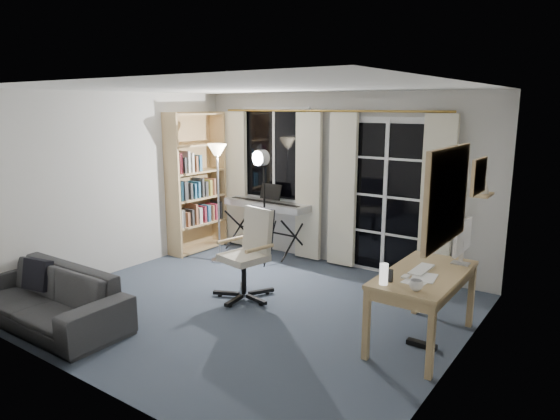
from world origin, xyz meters
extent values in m
cube|color=#373F50|center=(0.00, 0.00, -0.01)|extent=(4.50, 4.00, 0.02)
cube|color=white|center=(-1.05, 1.98, 1.50)|extent=(1.20, 0.06, 1.40)
cube|color=black|center=(-1.05, 1.95, 1.50)|extent=(1.10, 0.02, 1.30)
cube|color=white|center=(-1.05, 1.94, 1.50)|extent=(0.04, 0.03, 1.30)
cube|color=white|center=(0.75, 1.98, 1.02)|extent=(1.32, 0.06, 2.11)
cube|color=black|center=(0.45, 1.95, 1.02)|extent=(0.55, 0.02, 1.95)
cube|color=black|center=(1.05, 1.95, 1.02)|extent=(0.55, 0.02, 1.95)
cube|color=white|center=(0.75, 1.94, 1.02)|extent=(0.05, 0.04, 2.05)
cube|color=white|center=(0.75, 1.94, 0.55)|extent=(1.15, 0.03, 0.03)
cube|color=white|center=(0.75, 1.94, 1.05)|extent=(1.15, 0.03, 0.03)
cube|color=white|center=(0.75, 1.94, 1.55)|extent=(1.15, 0.03, 0.03)
cylinder|color=gold|center=(-0.15, 1.90, 2.15)|extent=(3.50, 0.03, 0.03)
cube|color=#FDEFCF|center=(-1.75, 1.88, 1.08)|extent=(0.40, 0.07, 2.10)
cube|color=#FDEFCF|center=(-0.40, 1.88, 1.08)|extent=(0.40, 0.07, 2.10)
cube|color=#FDEFCF|center=(0.15, 1.88, 1.08)|extent=(0.40, 0.07, 2.10)
cube|color=#FDEFCF|center=(1.45, 1.88, 1.08)|extent=(0.40, 0.07, 2.10)
cube|color=tan|center=(-2.11, 0.85, 1.06)|extent=(0.34, 0.04, 2.13)
cube|color=tan|center=(-2.07, 1.81, 1.06)|extent=(0.34, 0.04, 2.13)
cube|color=tan|center=(-2.24, 1.33, 1.06)|extent=(0.06, 0.96, 2.13)
cube|color=tan|center=(-2.09, 1.33, 0.03)|extent=(0.37, 0.97, 0.03)
cube|color=tan|center=(-2.09, 1.33, 0.43)|extent=(0.37, 0.97, 0.03)
cube|color=tan|center=(-2.09, 1.33, 0.83)|extent=(0.37, 0.97, 0.03)
cube|color=tan|center=(-2.09, 1.33, 1.23)|extent=(0.37, 0.97, 0.03)
cube|color=tan|center=(-2.09, 1.33, 1.64)|extent=(0.37, 0.97, 0.03)
cube|color=tan|center=(-2.09, 1.33, 2.10)|extent=(0.37, 0.97, 0.03)
cube|color=silver|center=(-2.08, 0.93, 0.58)|extent=(0.24, 0.07, 0.27)
cube|color=#A56444|center=(-2.08, 1.04, 0.55)|extent=(0.24, 0.05, 0.22)
cube|color=#3A3A3A|center=(-2.08, 1.12, 0.56)|extent=(0.24, 0.05, 0.25)
cube|color=#A56444|center=(-2.07, 1.21, 0.60)|extent=(0.24, 0.05, 0.32)
cube|color=silver|center=(-2.07, 1.29, 0.56)|extent=(0.24, 0.06, 0.25)
cube|color=#9F2D41|center=(-2.07, 1.39, 0.57)|extent=(0.24, 0.05, 0.26)
cube|color=teal|center=(-2.06, 1.47, 0.57)|extent=(0.24, 0.06, 0.26)
cube|color=#A56444|center=(-2.06, 1.56, 0.56)|extent=(0.24, 0.04, 0.24)
cube|color=#9F2D41|center=(-2.06, 1.64, 0.57)|extent=(0.24, 0.06, 0.25)
cube|color=#3A3A3A|center=(-2.06, 1.74, 0.58)|extent=(0.24, 0.04, 0.28)
cube|color=teal|center=(-2.08, 0.93, 0.99)|extent=(0.24, 0.04, 0.29)
cube|color=#3A3A3A|center=(-2.08, 1.01, 0.99)|extent=(0.24, 0.07, 0.28)
cube|color=#3A3A3A|center=(-2.08, 1.11, 0.97)|extent=(0.24, 0.05, 0.25)
cube|color=teal|center=(-2.07, 1.20, 0.96)|extent=(0.24, 0.04, 0.23)
cube|color=teal|center=(-2.07, 1.27, 0.97)|extent=(0.24, 0.05, 0.25)
cube|color=#3A3A3A|center=(-2.07, 1.35, 0.99)|extent=(0.24, 0.04, 0.29)
cube|color=#3A3A3A|center=(-2.07, 1.43, 0.96)|extent=(0.24, 0.06, 0.23)
cube|color=#A89A3F|center=(-2.06, 1.52, 0.97)|extent=(0.24, 0.05, 0.25)
cube|color=#A56444|center=(-2.06, 1.61, 0.97)|extent=(0.24, 0.04, 0.26)
cube|color=#3A3A3A|center=(-2.06, 1.68, 0.97)|extent=(0.24, 0.04, 0.25)
cube|color=#9F2D41|center=(-2.08, 0.93, 1.40)|extent=(0.24, 0.05, 0.30)
cube|color=#3A3A3A|center=(-2.08, 1.01, 1.36)|extent=(0.24, 0.04, 0.23)
cube|color=silver|center=(-2.08, 1.09, 1.41)|extent=(0.24, 0.04, 0.32)
cube|color=silver|center=(-2.07, 1.16, 1.39)|extent=(0.24, 0.04, 0.29)
cube|color=#A56444|center=(-2.07, 1.24, 1.37)|extent=(0.24, 0.04, 0.24)
cube|color=teal|center=(-2.07, 1.32, 1.37)|extent=(0.24, 0.05, 0.24)
cylinder|color=#B2B2B7|center=(-1.40, 1.07, 0.01)|extent=(0.32, 0.32, 0.03)
cylinder|color=#B2B2B7|center=(-1.40, 1.07, 0.81)|extent=(0.03, 0.03, 1.57)
cone|color=#FFE5B2|center=(-1.40, 1.07, 1.62)|extent=(0.34, 0.34, 0.16)
cylinder|color=black|center=(-1.55, 1.73, 0.37)|extent=(0.06, 0.67, 0.61)
cylinder|color=black|center=(-1.55, 1.73, 0.37)|extent=(0.06, 0.67, 0.61)
cylinder|color=black|center=(-0.48, 1.67, 0.37)|extent=(0.06, 0.67, 0.61)
cylinder|color=black|center=(-0.48, 1.67, 0.37)|extent=(0.06, 0.67, 0.61)
cylinder|color=black|center=(-1.02, 1.70, 0.37)|extent=(1.07, 0.08, 0.03)
cube|color=silver|center=(-1.02, 1.70, 0.78)|extent=(1.41, 0.42, 0.10)
cube|color=white|center=(-1.02, 1.61, 0.82)|extent=(1.29, 0.21, 0.02)
cube|color=black|center=(-1.02, 1.66, 0.83)|extent=(1.24, 0.14, 0.01)
cube|color=black|center=(-1.01, 1.81, 0.96)|extent=(0.38, 0.09, 0.23)
cylinder|color=black|center=(-0.69, 1.34, 0.30)|extent=(0.07, 0.26, 0.66)
cylinder|color=black|center=(-0.84, 1.47, 0.30)|extent=(0.20, 0.18, 0.67)
cylinder|color=black|center=(-0.88, 1.28, 0.30)|extent=(0.25, 0.10, 0.67)
cylinder|color=black|center=(-0.80, 1.36, 0.95)|extent=(0.03, 0.03, 1.15)
cylinder|color=silver|center=(-0.81, 1.31, 1.52)|extent=(0.24, 0.16, 0.22)
cylinder|color=white|center=(-0.83, 1.25, 1.52)|extent=(0.19, 0.06, 0.19)
cube|color=black|center=(0.01, 0.12, 0.04)|extent=(0.32, 0.11, 0.04)
cylinder|color=black|center=(0.09, 0.11, 0.02)|extent=(0.06, 0.06, 0.05)
cube|color=black|center=(-0.10, 0.36, 0.04)|extent=(0.20, 0.30, 0.04)
cylinder|color=black|center=(-0.06, 0.43, 0.02)|extent=(0.06, 0.06, 0.05)
cube|color=black|center=(-0.35, 0.33, 0.04)|extent=(0.25, 0.27, 0.04)
cylinder|color=black|center=(-0.41, 0.39, 0.02)|extent=(0.06, 0.06, 0.05)
cube|color=black|center=(-0.40, 0.08, 0.04)|extent=(0.31, 0.18, 0.04)
cylinder|color=black|center=(-0.47, 0.04, 0.02)|extent=(0.06, 0.06, 0.05)
cube|color=black|center=(-0.18, -0.05, 0.04)|extent=(0.09, 0.32, 0.04)
cylinder|color=black|center=(-0.17, -0.13, 0.02)|extent=(0.06, 0.06, 0.05)
cylinder|color=black|center=(-0.20, 0.17, 0.28)|extent=(0.07, 0.07, 0.40)
cube|color=beige|center=(-0.20, 0.17, 0.50)|extent=(0.54, 0.54, 0.08)
cube|color=beige|center=(-0.16, 0.38, 0.79)|extent=(0.45, 0.21, 0.52)
cube|color=black|center=(-0.15, 0.42, 0.81)|extent=(0.43, 0.18, 0.48)
cylinder|color=tan|center=(-0.45, 0.24, 0.66)|extent=(0.12, 0.40, 0.04)
cylinder|color=tan|center=(0.05, 0.14, 0.66)|extent=(0.12, 0.40, 0.04)
cube|color=#A58454|center=(1.88, 0.29, 0.68)|extent=(0.65, 1.30, 0.04)
cube|color=#A58454|center=(1.88, 0.29, 0.61)|extent=(0.61, 1.26, 0.09)
cube|color=#A58454|center=(1.59, -0.33, 0.33)|extent=(0.06, 0.06, 0.66)
cube|color=#A58454|center=(2.17, -0.32, 0.33)|extent=(0.06, 0.06, 0.66)
cube|color=#A58454|center=(1.59, 0.90, 0.33)|extent=(0.06, 0.06, 0.66)
cube|color=#A58454|center=(2.17, 0.90, 0.33)|extent=(0.06, 0.06, 0.66)
cube|color=silver|center=(2.08, 0.74, 0.70)|extent=(0.17, 0.11, 0.01)
cube|color=silver|center=(2.08, 0.74, 0.83)|extent=(0.04, 0.03, 0.20)
cube|color=silver|center=(2.08, 0.74, 0.97)|extent=(0.03, 0.50, 0.32)
cube|color=black|center=(2.06, 0.74, 0.97)|extent=(0.01, 0.46, 0.28)
cube|color=white|center=(1.83, 0.33, 0.70)|extent=(0.13, 0.39, 0.02)
cube|color=white|center=(1.79, 0.05, 0.71)|extent=(0.06, 0.09, 0.02)
cube|color=white|center=(1.93, 0.14, 0.70)|extent=(0.24, 0.30, 0.01)
cube|color=white|center=(1.90, -0.04, 0.70)|extent=(0.21, 0.16, 0.00)
cube|color=black|center=(1.71, -0.14, 0.75)|extent=(0.05, 0.04, 0.11)
cylinder|color=white|center=(1.69, -0.23, 0.79)|extent=(0.07, 0.07, 0.19)
cube|color=black|center=(1.93, 0.19, 0.02)|extent=(0.28, 0.07, 0.05)
imported|color=silver|center=(1.98, -0.21, 0.75)|extent=(0.11, 0.09, 0.11)
cube|color=tan|center=(2.23, -0.35, 1.55)|extent=(0.04, 0.94, 0.74)
cube|color=white|center=(2.21, -0.35, 1.55)|extent=(0.01, 0.84, 0.64)
cube|color=tan|center=(2.23, 0.55, 1.60)|extent=(0.03, 0.42, 0.32)
cube|color=#55AA8D|center=(2.21, 0.55, 1.60)|extent=(0.00, 0.36, 0.26)
cube|color=tan|center=(2.16, 1.05, 1.35)|extent=(0.16, 0.30, 0.02)
cone|color=beige|center=(2.16, 1.05, 1.44)|extent=(0.12, 0.12, 0.15)
imported|color=#292A2C|center=(-1.44, -1.55, 0.38)|extent=(1.95, 0.59, 0.76)
cube|color=black|center=(-1.72, -1.46, 0.45)|extent=(0.35, 0.23, 0.34)
camera|label=1|loc=(3.33, -4.11, 2.22)|focal=32.00mm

